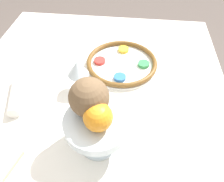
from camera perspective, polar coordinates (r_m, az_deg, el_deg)
dining_table at (r=1.09m, az=-4.63°, el=-17.59°), size 1.38×1.04×0.73m
seder_plate at (r=0.94m, az=2.56°, el=7.35°), size 0.30×0.30×0.03m
wine_glass at (r=0.79m, az=-8.98°, el=5.65°), size 0.08×0.08×0.13m
fruit_stand at (r=0.62m, az=-3.87°, el=-9.05°), size 0.19×0.19×0.13m
orange_fruit at (r=0.56m, az=-3.68°, el=-6.78°), size 0.08×0.08×0.08m
coconut at (r=0.58m, az=-6.03°, el=-1.66°), size 0.11×0.11×0.11m
napkin_roll at (r=0.87m, az=-23.66°, el=-0.75°), size 0.19×0.10×0.04m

